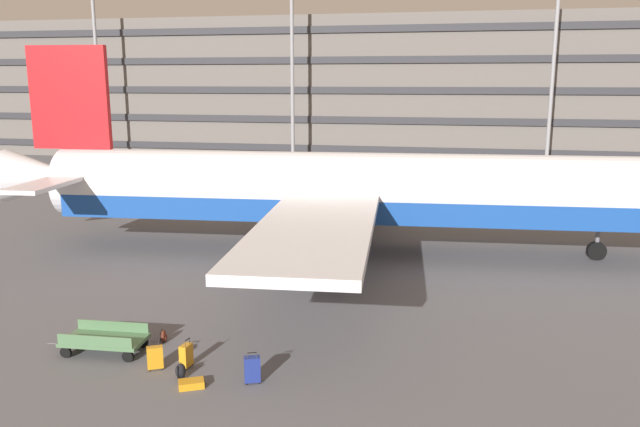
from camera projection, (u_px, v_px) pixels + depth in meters
name	position (u px, v px, depth m)	size (l,w,h in m)	color
ground_plane	(398.00, 250.00, 32.72)	(600.00, 600.00, 0.00)	#5B5B60
terminal_structure	(431.00, 89.00, 71.88)	(132.73, 17.85, 15.16)	#605B56
airliner	(348.00, 191.00, 31.81)	(36.84, 29.81, 10.35)	silver
light_mast_far_left	(94.00, 28.00, 64.86)	(1.80, 0.50, 24.20)	gray
light_mast_left	(292.00, 42.00, 61.05)	(1.80, 0.50, 21.09)	gray
light_mast_center_left	(556.00, 33.00, 56.16)	(1.80, 0.50, 21.95)	gray
suitcase_navy	(155.00, 357.00, 19.14)	(0.53, 0.44, 0.88)	orange
suitcase_upright	(186.00, 355.00, 19.28)	(0.32, 0.45, 0.93)	orange
suitcase_laid_flat	(252.00, 369.00, 18.28)	(0.53, 0.42, 0.98)	navy
suitcase_purple	(191.00, 384.00, 18.07)	(0.83, 0.70, 0.21)	orange
backpack_large	(180.00, 371.00, 18.62)	(0.39, 0.37, 0.51)	black
backpack_scuffed	(164.00, 336.00, 21.19)	(0.29, 0.40, 0.46)	#592619
baggage_cart	(104.00, 340.00, 20.33)	(3.33, 1.44, 0.82)	#4C724C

